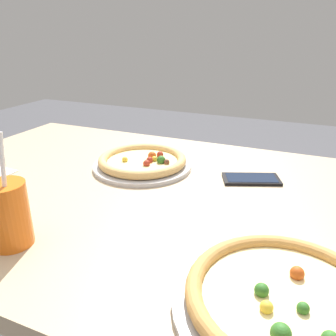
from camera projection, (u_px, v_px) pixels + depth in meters
The scene contains 5 objects.
dining_table at pixel (142, 225), 0.91m from camera, with size 1.35×0.90×0.75m.
pizza_near at pixel (286, 299), 0.50m from camera, with size 0.33×0.33×0.04m.
pizza_far at pixel (143, 162), 1.01m from camera, with size 0.29×0.29×0.04m.
drink_cup_colored at pixel (8, 214), 0.63m from camera, with size 0.08×0.08×0.22m.
cell_phone at pixel (251, 179), 0.93m from camera, with size 0.17×0.12×0.01m.
Camera 1 is at (0.38, -0.70, 1.13)m, focal length 36.89 mm.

